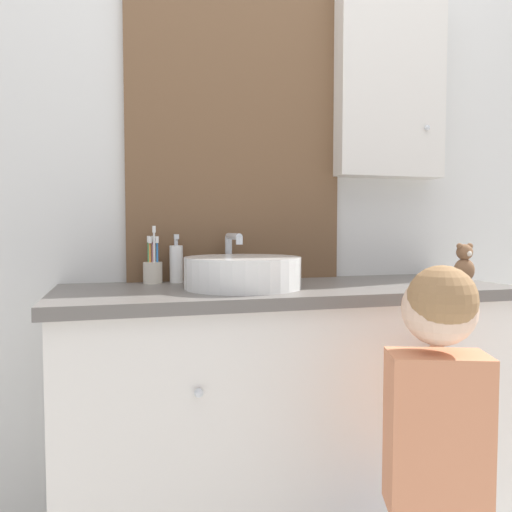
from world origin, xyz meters
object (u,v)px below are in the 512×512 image
(sink_basin, at_px, (243,271))
(child_figure, at_px, (437,429))
(toothbrush_holder, at_px, (153,269))
(soap_dispenser, at_px, (176,263))
(teddy_bear, at_px, (464,264))

(sink_basin, distance_m, child_figure, 0.69)
(toothbrush_holder, distance_m, soap_dispenser, 0.08)
(sink_basin, height_order, child_figure, sink_basin)
(soap_dispenser, bearing_deg, child_figure, -51.95)
(child_figure, bearing_deg, soap_dispenser, 128.05)
(sink_basin, distance_m, toothbrush_holder, 0.32)
(sink_basin, relative_size, toothbrush_holder, 2.15)
(soap_dispenser, bearing_deg, toothbrush_holder, -172.78)
(child_figure, distance_m, teddy_bear, 0.71)
(sink_basin, bearing_deg, soap_dispenser, 131.17)
(child_figure, relative_size, teddy_bear, 7.11)
(soap_dispenser, bearing_deg, teddy_bear, -13.98)
(teddy_bear, bearing_deg, soap_dispenser, 166.02)
(child_figure, bearing_deg, sink_basin, 126.62)
(child_figure, bearing_deg, toothbrush_holder, 132.32)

